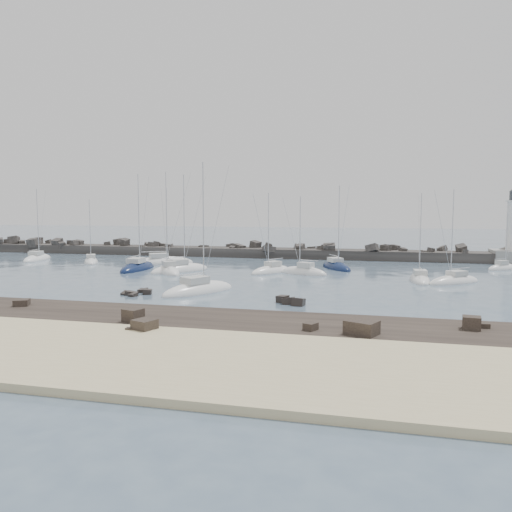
# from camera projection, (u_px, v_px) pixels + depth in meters

# --- Properties ---
(ground) EXTENTS (400.00, 400.00, 0.00)m
(ground) POSITION_uv_depth(u_px,v_px,m) (196.00, 284.00, 65.44)
(ground) COLOR #495F73
(ground) RESTS_ON ground
(sand_strip) EXTENTS (140.00, 14.00, 1.00)m
(sand_strip) POSITION_uv_depth(u_px,v_px,m) (32.00, 351.00, 34.50)
(sand_strip) COLOR beige
(sand_strip) RESTS_ON ground
(rock_shelf) EXTENTS (140.00, 12.00, 1.97)m
(rock_shelf) POSITION_uv_depth(u_px,v_px,m) (103.00, 320.00, 44.26)
(rock_shelf) COLOR black
(rock_shelf) RESTS_ON ground
(rock_cluster_near) EXTENTS (3.44, 3.90, 1.22)m
(rock_cluster_near) POSITION_uv_depth(u_px,v_px,m) (136.00, 294.00, 57.66)
(rock_cluster_near) COLOR black
(rock_cluster_near) RESTS_ON ground
(rock_cluster_far) EXTENTS (3.31, 2.77, 1.17)m
(rock_cluster_far) POSITION_uv_depth(u_px,v_px,m) (289.00, 301.00, 51.81)
(rock_cluster_far) COLOR black
(rock_cluster_far) RESTS_ON ground
(breakwater) EXTENTS (115.00, 7.41, 5.12)m
(breakwater) POSITION_uv_depth(u_px,v_px,m) (223.00, 254.00, 104.11)
(breakwater) COLOR #2D2A28
(breakwater) RESTS_ON ground
(sailboat_1) EXTENTS (6.24, 7.96, 12.49)m
(sailboat_1) POSITION_uv_depth(u_px,v_px,m) (91.00, 262.00, 91.16)
(sailboat_1) COLOR white
(sailboat_1) RESTS_ON ground
(sailboat_3) EXTENTS (8.65, 10.33, 16.38)m
(sailboat_3) POSITION_uv_depth(u_px,v_px,m) (180.00, 270.00, 78.51)
(sailboat_3) COLOR white
(sailboat_3) RESTS_ON ground
(sailboat_4) EXTENTS (11.31, 9.19, 17.63)m
(sailboat_4) POSITION_uv_depth(u_px,v_px,m) (162.00, 263.00, 89.27)
(sailboat_4) COLOR white
(sailboat_4) RESTS_ON ground
(sailboat_5) EXTENTS (7.50, 8.75, 14.16)m
(sailboat_5) POSITION_uv_depth(u_px,v_px,m) (169.00, 272.00, 77.03)
(sailboat_5) COLOR white
(sailboat_5) RESTS_ON ground
(sailboat_6) EXTENTS (6.49, 8.45, 13.28)m
(sailboat_6) POSITION_uv_depth(u_px,v_px,m) (271.00, 272.00, 77.07)
(sailboat_6) COLOR white
(sailboat_6) RESTS_ON ground
(sailboat_7) EXTENTS (7.97, 10.68, 16.47)m
(sailboat_7) POSITION_uv_depth(u_px,v_px,m) (198.00, 291.00, 58.83)
(sailboat_7) COLOR white
(sailboat_7) RESTS_ON ground
(sailboat_8) EXTENTS (6.93, 9.57, 14.72)m
(sailboat_8) POSITION_uv_depth(u_px,v_px,m) (336.00, 268.00, 82.20)
(sailboat_8) COLOR #0F1C3F
(sailboat_8) RESTS_ON ground
(sailboat_9) EXTENTS (8.27, 5.19, 12.77)m
(sailboat_9) POSITION_uv_depth(u_px,v_px,m) (303.00, 273.00, 75.46)
(sailboat_9) COLOR white
(sailboat_9) RESTS_ON ground
(sailboat_10) EXTENTS (2.85, 8.27, 12.95)m
(sailboat_10) POSITION_uv_depth(u_px,v_px,m) (420.00, 280.00, 68.06)
(sailboat_10) COLOR white
(sailboat_10) RESTS_ON ground
(sailboat_11) EXTENTS (8.19, 7.34, 13.35)m
(sailboat_11) POSITION_uv_depth(u_px,v_px,m) (454.00, 282.00, 66.24)
(sailboat_11) COLOR white
(sailboat_11) RESTS_ON ground
(sailboat_12) EXTENTS (6.16, 5.29, 10.12)m
(sailboat_12) POSITION_uv_depth(u_px,v_px,m) (503.00, 269.00, 81.05)
(sailboat_12) COLOR white
(sailboat_12) RESTS_ON ground
(sailboat_13) EXTENTS (3.64, 10.71, 16.71)m
(sailboat_13) POSITION_uv_depth(u_px,v_px,m) (138.00, 269.00, 80.78)
(sailboat_13) COLOR #0F1C3F
(sailboat_13) RESTS_ON ground
(sailboat_14) EXTENTS (4.60, 9.70, 14.71)m
(sailboat_14) POSITION_uv_depth(u_px,v_px,m) (37.00, 259.00, 95.85)
(sailboat_14) COLOR white
(sailboat_14) RESTS_ON ground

